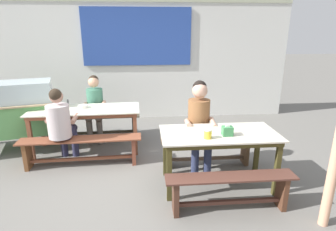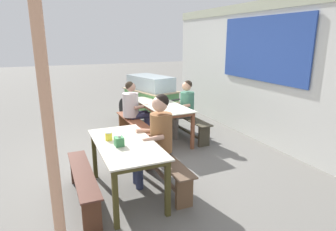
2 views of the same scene
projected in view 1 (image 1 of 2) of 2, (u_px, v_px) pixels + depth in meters
ground_plane at (135, 177)px, 3.98m from camera, size 40.00×40.00×0.00m
backdrop_wall at (136, 55)px, 6.31m from camera, size 7.10×0.23×2.82m
dining_table_far at (85, 113)px, 4.69m from camera, size 1.85×0.77×0.76m
dining_table_near at (219, 138)px, 3.61m from camera, size 1.53×0.75×0.76m
bench_far_back at (92, 124)px, 5.35m from camera, size 1.86×0.34×0.45m
bench_far_front at (81, 148)px, 4.26m from camera, size 1.86×0.35×0.45m
bench_near_back at (208, 148)px, 4.28m from camera, size 1.45×0.27×0.45m
bench_near_front at (230, 189)px, 3.18m from camera, size 1.51×0.25×0.45m
food_cart at (14, 110)px, 4.78m from camera, size 1.96×1.21×1.20m
person_right_near_table at (199, 120)px, 4.05m from camera, size 0.45×0.59×1.35m
person_center_facing at (95, 104)px, 5.17m from camera, size 0.42×0.52×1.24m
person_left_back_turned at (61, 122)px, 4.17m from camera, size 0.45×0.60×1.24m
tissue_box at (227, 131)px, 3.48m from camera, size 0.13×0.11×0.14m
condiment_jar at (208, 134)px, 3.38m from camera, size 0.10×0.10×0.12m
soup_bowl at (83, 106)px, 4.72m from camera, size 0.16×0.16×0.05m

